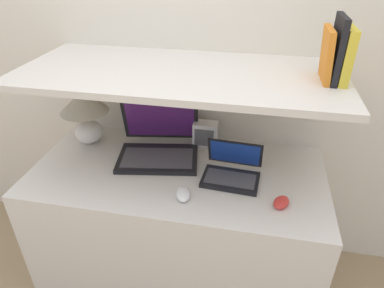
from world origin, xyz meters
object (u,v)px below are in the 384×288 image
laptop_small (232,171)px  second_mouse (281,202)px  computer_mouse (183,194)px  router_box (205,134)px  book_black (337,49)px  table_lamp (85,110)px  book_orange (327,55)px  book_yellow (345,55)px  laptop_large (159,144)px

laptop_small → second_mouse: laptop_small is taller
second_mouse → computer_mouse: bearing=-176.2°
computer_mouse → router_box: bearing=87.2°
second_mouse → book_black: 0.62m
table_lamp → book_black: book_black is taller
book_black → second_mouse: bearing=-119.6°
laptop_small → book_orange: book_orange is taller
table_lamp → book_yellow: size_ratio=1.44×
laptop_large → book_yellow: 0.90m
book_yellow → table_lamp: bearing=175.6°
router_box → book_yellow: (0.54, -0.17, 0.49)m
book_black → table_lamp: bearing=175.5°
laptop_large → second_mouse: size_ratio=4.21×
laptop_large → book_yellow: bearing=-3.3°
laptop_large → router_box: size_ratio=3.28×
book_orange → router_box: bearing=160.1°
laptop_large → book_orange: bearing=-3.6°
table_lamp → computer_mouse: 0.70m
book_yellow → laptop_small: bearing=-167.9°
table_lamp → laptop_small: table_lamp is taller
laptop_large → book_yellow: size_ratio=2.13×
computer_mouse → second_mouse: 0.40m
computer_mouse → second_mouse: size_ratio=1.10×
book_black → book_yellow: bearing=0.0°
second_mouse → book_black: size_ratio=0.43×
second_mouse → laptop_large: bearing=155.0°
second_mouse → book_black: book_black is taller
book_orange → laptop_large: bearing=176.4°
second_mouse → book_orange: 0.59m
table_lamp → laptop_large: bearing=-6.6°
second_mouse → book_orange: size_ratio=0.52×
laptop_large → second_mouse: (0.59, -0.27, -0.04)m
table_lamp → router_box: (0.60, 0.09, -0.12)m
router_box → book_black: bearing=-18.8°
laptop_large → router_box: 0.25m
computer_mouse → book_black: (0.53, 0.26, 0.56)m
second_mouse → router_box: (-0.38, 0.41, 0.05)m
router_box → book_black: book_black is taller
router_box → table_lamp: bearing=-171.9°
laptop_small → computer_mouse: laptop_small is taller
book_black → router_box: bearing=161.2°
book_orange → second_mouse: bearing=-113.5°
book_yellow → book_black: (-0.03, 0.00, 0.02)m
second_mouse → router_box: bearing=133.0°
laptop_large → laptop_small: bearing=-18.4°
laptop_large → second_mouse: bearing=-25.0°
computer_mouse → book_orange: bearing=27.3°
table_lamp → book_black: size_ratio=1.22×
laptop_large → computer_mouse: bearing=-57.9°
computer_mouse → book_black: size_ratio=0.47×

